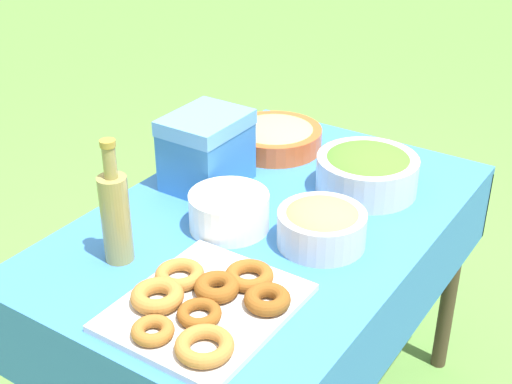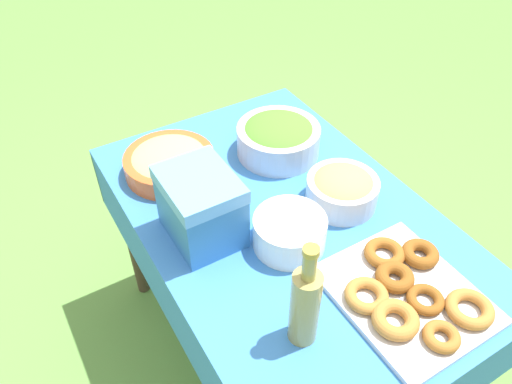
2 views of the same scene
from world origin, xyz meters
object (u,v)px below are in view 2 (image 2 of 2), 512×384
(pasta_bowl, at_px, (170,162))
(donut_platter, at_px, (408,293))
(plate_stack, at_px, (289,232))
(cooler_box, at_px, (201,207))
(salad_bowl, at_px, (278,137))
(olive_oil_bottle, at_px, (305,305))
(fruit_bowl, at_px, (342,189))

(pasta_bowl, relative_size, donut_platter, 0.74)
(plate_stack, distance_m, cooler_box, 0.25)
(salad_bowl, bearing_deg, pasta_bowl, 75.50)
(olive_oil_bottle, xyz_separation_m, fruit_bowl, (0.32, -0.37, -0.07))
(salad_bowl, height_order, olive_oil_bottle, olive_oil_bottle)
(olive_oil_bottle, relative_size, fruit_bowl, 1.42)
(salad_bowl, height_order, donut_platter, salad_bowl)
(fruit_bowl, distance_m, cooler_box, 0.44)
(salad_bowl, distance_m, donut_platter, 0.69)
(plate_stack, bearing_deg, pasta_bowl, 18.62)
(donut_platter, relative_size, fruit_bowl, 1.84)
(salad_bowl, height_order, pasta_bowl, salad_bowl)
(olive_oil_bottle, xyz_separation_m, cooler_box, (0.42, 0.05, -0.02))
(donut_platter, height_order, cooler_box, cooler_box)
(cooler_box, bearing_deg, pasta_bowl, -5.88)
(donut_platter, distance_m, olive_oil_bottle, 0.31)
(pasta_bowl, height_order, plate_stack, plate_stack)
(plate_stack, height_order, fruit_bowl, fruit_bowl)
(plate_stack, bearing_deg, olive_oil_bottle, 152.47)
(pasta_bowl, distance_m, plate_stack, 0.49)
(fruit_bowl, bearing_deg, donut_platter, 168.30)
(donut_platter, bearing_deg, plate_stack, 26.80)
(cooler_box, bearing_deg, olive_oil_bottle, -172.69)
(olive_oil_bottle, distance_m, fruit_bowl, 0.49)
(pasta_bowl, bearing_deg, olive_oil_bottle, -178.25)
(salad_bowl, bearing_deg, cooler_box, 118.59)
(salad_bowl, xyz_separation_m, olive_oil_bottle, (-0.63, 0.34, 0.06))
(pasta_bowl, bearing_deg, donut_platter, -158.01)
(fruit_bowl, height_order, cooler_box, cooler_box)
(olive_oil_bottle, bearing_deg, salad_bowl, -28.13)
(donut_platter, height_order, plate_stack, plate_stack)
(fruit_bowl, bearing_deg, salad_bowl, 5.34)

